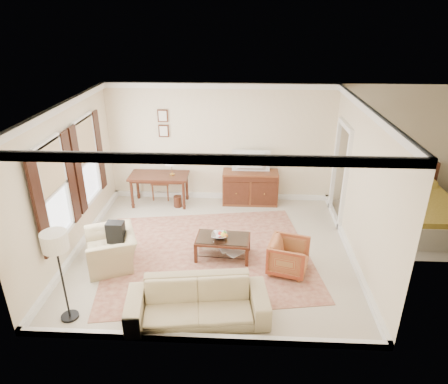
# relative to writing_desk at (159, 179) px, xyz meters

# --- Properties ---
(room_shell) EXTENTS (5.51, 5.01, 2.91)m
(room_shell) POSITION_rel_writing_desk_xyz_m (1.47, -2.05, 1.81)
(room_shell) COLOR beige
(room_shell) RESTS_ON ground
(annex_bedroom) EXTENTS (3.00, 2.70, 2.90)m
(annex_bedroom) POSITION_rel_writing_desk_xyz_m (5.96, -0.90, -0.32)
(annex_bedroom) COLOR beige
(annex_bedroom) RESTS_ON ground
(window_front) EXTENTS (0.12, 1.56, 1.80)m
(window_front) POSITION_rel_writing_desk_xyz_m (-1.23, -2.75, 0.89)
(window_front) COLOR #CCB284
(window_front) RESTS_ON room_shell
(window_rear) EXTENTS (0.12, 1.56, 1.80)m
(window_rear) POSITION_rel_writing_desk_xyz_m (-1.23, -1.15, 0.89)
(window_rear) COLOR #CCB284
(window_rear) RESTS_ON room_shell
(doorway) EXTENTS (0.10, 1.12, 2.25)m
(doorway) POSITION_rel_writing_desk_xyz_m (4.18, -0.55, 0.41)
(doorway) COLOR white
(doorway) RESTS_ON room_shell
(rug) EXTENTS (4.45, 3.98, 0.01)m
(rug) POSITION_rel_writing_desk_xyz_m (1.38, -2.24, -0.66)
(rug) COLOR maroon
(rug) RESTS_ON room_shell
(writing_desk) EXTENTS (1.42, 0.71, 0.77)m
(writing_desk) POSITION_rel_writing_desk_xyz_m (0.00, 0.00, 0.00)
(writing_desk) COLOR #472114
(writing_desk) RESTS_ON room_shell
(desk_chair) EXTENTS (0.53, 0.53, 1.05)m
(desk_chair) POSITION_rel_writing_desk_xyz_m (-0.03, 0.35, -0.14)
(desk_chair) COLOR brown
(desk_chair) RESTS_ON room_shell
(desk_lamp) EXTENTS (0.32, 0.32, 0.50)m
(desk_lamp) POSITION_rel_writing_desk_xyz_m (0.33, 0.00, 0.36)
(desk_lamp) COLOR silver
(desk_lamp) RESTS_ON writing_desk
(framed_prints) EXTENTS (0.25, 0.04, 0.68)m
(framed_prints) POSITION_rel_writing_desk_xyz_m (0.10, 0.42, 1.28)
(framed_prints) COLOR #472114
(framed_prints) RESTS_ON room_shell
(sideboard) EXTENTS (1.35, 0.52, 0.83)m
(sideboard) POSITION_rel_writing_desk_xyz_m (2.23, 0.16, -0.25)
(sideboard) COLOR brown
(sideboard) RESTS_ON room_shell
(tv) EXTENTS (0.88, 0.50, 0.11)m
(tv) POSITION_rel_writing_desk_xyz_m (2.23, 0.14, 0.61)
(tv) COLOR black
(tv) RESTS_ON sideboard
(coffee_table) EXTENTS (1.07, 0.67, 0.44)m
(coffee_table) POSITION_rel_writing_desk_xyz_m (1.68, -2.28, -0.33)
(coffee_table) COLOR #472114
(coffee_table) RESTS_ON room_shell
(fruit_bowl) EXTENTS (0.42, 0.42, 0.10)m
(fruit_bowl) POSITION_rel_writing_desk_xyz_m (1.61, -2.29, -0.17)
(fruit_bowl) COLOR silver
(fruit_bowl) RESTS_ON coffee_table
(book_a) EXTENTS (0.27, 0.15, 0.38)m
(book_a) POSITION_rel_writing_desk_xyz_m (1.62, -2.30, -0.49)
(book_a) COLOR brown
(book_a) RESTS_ON coffee_table
(book_b) EXTENTS (0.21, 0.22, 0.38)m
(book_b) POSITION_rel_writing_desk_xyz_m (1.85, -2.33, -0.50)
(book_b) COLOR brown
(book_b) RESTS_ON coffee_table
(striped_armchair) EXTENTS (0.80, 0.83, 0.70)m
(striped_armchair) POSITION_rel_writing_desk_xyz_m (2.90, -2.70, -0.31)
(striped_armchair) COLOR #993A21
(striped_armchair) RESTS_ON room_shell
(club_armchair) EXTENTS (0.99, 1.19, 0.89)m
(club_armchair) POSITION_rel_writing_desk_xyz_m (-0.40, -2.64, -0.22)
(club_armchair) COLOR tan
(club_armchair) RESTS_ON room_shell
(backpack) EXTENTS (0.25, 0.34, 0.40)m
(backpack) POSITION_rel_writing_desk_xyz_m (-0.31, -2.53, 0.02)
(backpack) COLOR black
(backpack) RESTS_ON club_armchair
(sofa) EXTENTS (2.23, 0.90, 0.85)m
(sofa) POSITION_rel_writing_desk_xyz_m (1.38, -4.03, -0.24)
(sofa) COLOR tan
(sofa) RESTS_ON room_shell
(floor_lamp) EXTENTS (0.38, 0.38, 1.54)m
(floor_lamp) POSITION_rel_writing_desk_xyz_m (-0.64, -4.11, 0.62)
(floor_lamp) COLOR black
(floor_lamp) RESTS_ON room_shell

